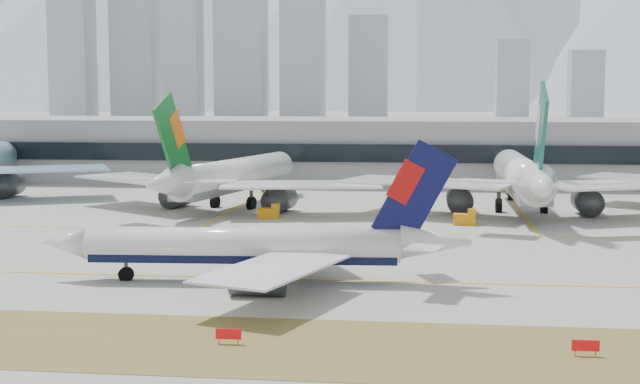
# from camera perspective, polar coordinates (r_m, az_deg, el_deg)

# --- Properties ---
(ground) EXTENTS (3000.00, 3000.00, 0.00)m
(ground) POSITION_cam_1_polar(r_m,az_deg,el_deg) (106.50, 0.15, -5.09)
(ground) COLOR #99978F
(ground) RESTS_ON ground
(taxiing_airliner) EXTENTS (48.51, 42.08, 16.29)m
(taxiing_airliner) POSITION_cam_1_polar(r_m,az_deg,el_deg) (100.01, -3.94, -3.55)
(taxiing_airliner) COLOR white
(taxiing_airliner) RESTS_ON ground
(widebody_eva) EXTENTS (59.26, 58.99, 21.67)m
(widebody_eva) POSITION_cam_1_polar(r_m,az_deg,el_deg) (163.94, -5.76, 0.92)
(widebody_eva) COLOR white
(widebody_eva) RESTS_ON ground
(widebody_cathay) EXTENTS (65.21, 63.53, 23.23)m
(widebody_cathay) POSITION_cam_1_polar(r_m,az_deg,el_deg) (161.03, 12.84, 0.84)
(widebody_cathay) COLOR white
(widebody_cathay) RESTS_ON ground
(terminal) EXTENTS (280.00, 43.10, 15.00)m
(terminal) POSITION_cam_1_polar(r_m,az_deg,el_deg) (219.29, 3.65, 2.74)
(terminal) COLOR gray
(terminal) RESTS_ON ground
(hold_sign_left) EXTENTS (2.20, 0.15, 1.35)m
(hold_sign_left) POSITION_cam_1_polar(r_m,az_deg,el_deg) (76.24, -5.88, -9.04)
(hold_sign_left) COLOR red
(hold_sign_left) RESTS_ON ground
(hold_sign_right) EXTENTS (2.20, 0.15, 1.35)m
(hold_sign_right) POSITION_cam_1_polar(r_m,az_deg,el_deg) (75.58, 16.64, -9.42)
(hold_sign_right) COLOR red
(hold_sign_right) RESTS_ON ground
(gse_b) EXTENTS (3.55, 2.00, 2.60)m
(gse_b) POSITION_cam_1_polar(r_m,az_deg,el_deg) (151.12, -3.25, -1.31)
(gse_b) COLOR orange
(gse_b) RESTS_ON ground
(gse_c) EXTENTS (3.55, 2.00, 2.60)m
(gse_c) POSITION_cam_1_polar(r_m,az_deg,el_deg) (145.55, 9.28, -1.68)
(gse_c) COLOR orange
(gse_c) RESTS_ON ground
(city_skyline) EXTENTS (342.00, 49.80, 140.00)m
(city_skyline) POSITION_cam_1_polar(r_m,az_deg,el_deg) (570.41, -5.27, 9.14)
(city_skyline) COLOR #9EA5B4
(city_skyline) RESTS_ON ground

